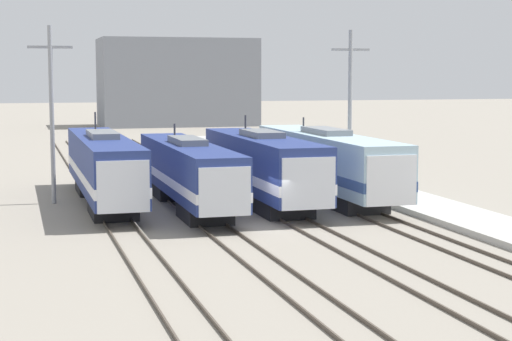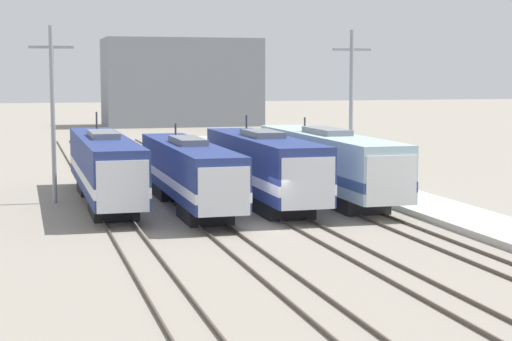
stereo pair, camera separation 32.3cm
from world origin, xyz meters
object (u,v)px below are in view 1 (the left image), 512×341
Objects in this scene: locomotive_center_left at (189,173)px; catenary_tower_right at (350,107)px; locomotive_far_left at (104,167)px; locomotive_center_right at (264,167)px; catenary_tower_left at (52,110)px; locomotive_far_right at (328,163)px.

catenary_tower_right is at bearing 20.99° from locomotive_center_left.
locomotive_far_left is 1.16× the size of locomotive_center_right.
catenary_tower_left and catenary_tower_right have the same top height.
catenary_tower_left reaches higher than locomotive_center_left.
catenary_tower_right is at bearing 0.00° from catenary_tower_left.
catenary_tower_right is (18.97, 0.00, 0.00)m from catenary_tower_left.
catenary_tower_left is at bearing 170.02° from locomotive_far_right.
locomotive_center_right is 1.59× the size of catenary_tower_left.
catenary_tower_left is (-16.42, 2.89, 3.36)m from locomotive_far_right.
catenary_tower_left is 1.00× the size of catenary_tower_right.
locomotive_center_right is 8.87m from catenary_tower_right.
catenary_tower_left is at bearing 148.90° from locomotive_center_left.
locomotive_far_right is at bearing -9.98° from catenary_tower_left.
locomotive_far_left is at bearing 162.62° from locomotive_center_right.
locomotive_center_left is 12.91m from catenary_tower_right.
locomotive_far_right is (9.04, 1.56, 0.14)m from locomotive_center_left.
locomotive_center_left is at bearing -34.47° from locomotive_far_left.
locomotive_far_left is 13.65m from locomotive_far_right.
catenary_tower_right reaches higher than locomotive_far_left.
catenary_tower_right is (7.08, 4.18, 3.35)m from locomotive_center_right.
locomotive_far_right is 1.84× the size of catenary_tower_left.
locomotive_far_right is 1.84× the size of catenary_tower_right.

